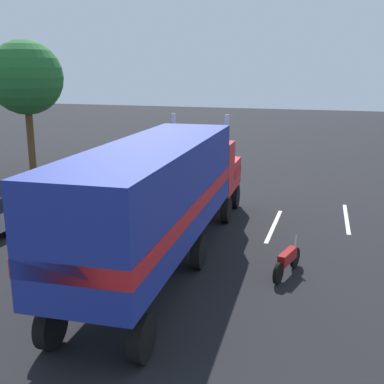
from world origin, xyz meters
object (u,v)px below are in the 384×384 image
semi_truck (166,189)px  tree_left (26,78)px  person_bystander (95,227)px  motorcycle (287,260)px

semi_truck → tree_left: 18.15m
semi_truck → tree_left: size_ratio=1.78×
semi_truck → tree_left: (11.55, 13.63, 3.21)m
person_bystander → semi_truck: bearing=-94.9°
motorcycle → tree_left: 21.46m
semi_truck → person_bystander: (0.24, 2.74, -1.63)m
semi_truck → person_bystander: 3.20m
motorcycle → semi_truck: bearing=94.7°
tree_left → motorcycle: bearing=-122.7°
person_bystander → tree_left: 16.43m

